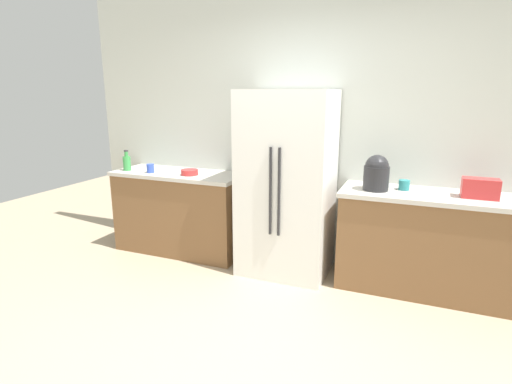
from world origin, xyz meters
name	(u,v)px	position (x,y,z in m)	size (l,w,h in m)	color
ground_plane	(239,365)	(0.00, 0.00, 0.00)	(10.46, 10.46, 0.00)	tan
kitchen_back_panel	(317,119)	(0.00, 1.91, 1.47)	(5.23, 0.10, 2.95)	silver
counter_left	(181,212)	(-1.43, 1.57, 0.45)	(1.44, 0.59, 0.90)	brown
counter_right	(431,243)	(1.14, 1.57, 0.45)	(1.59, 0.59, 0.90)	brown
refrigerator	(287,184)	(-0.18, 1.51, 0.88)	(0.84, 0.68, 1.76)	white
toaster	(480,188)	(1.45, 1.56, 0.98)	(0.27, 0.15, 0.16)	red
rice_cooker	(376,173)	(0.64, 1.53, 1.05)	(0.22, 0.22, 0.31)	#262628
bottle_a	(127,162)	(-2.01, 1.44, 0.99)	(0.08, 0.08, 0.23)	green
cup_a	(404,185)	(0.87, 1.63, 0.94)	(0.09, 0.09, 0.09)	teal
cup_b	(150,168)	(-1.69, 1.43, 0.94)	(0.08, 0.08, 0.09)	blue
bowl_a	(190,172)	(-1.24, 1.49, 0.93)	(0.18, 0.18, 0.06)	red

